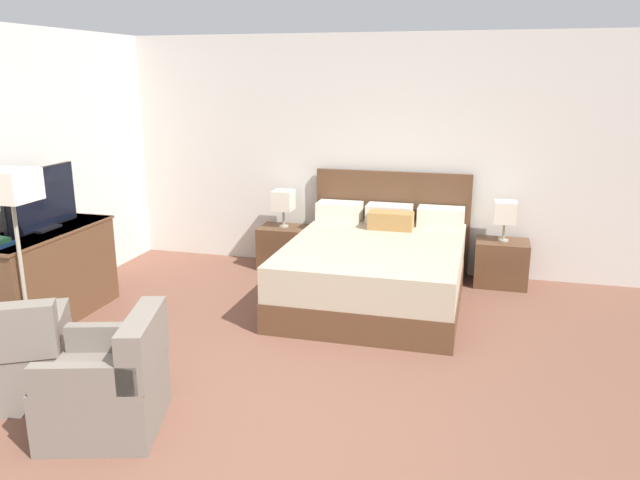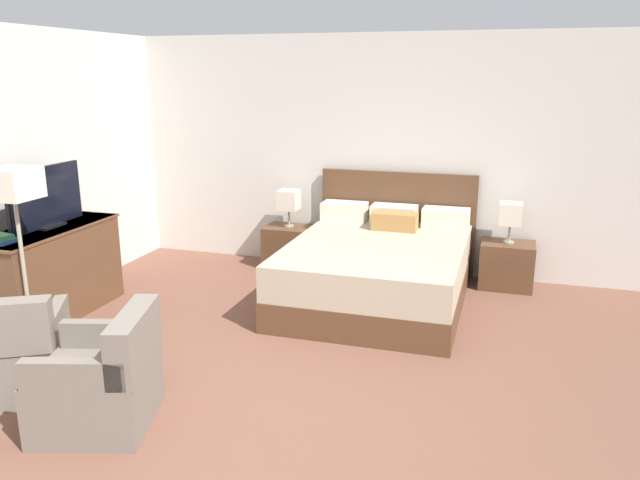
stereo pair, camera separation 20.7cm
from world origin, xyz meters
TOP-DOWN VIEW (x-y plane):
  - ground_plane at (0.00, 0.00)m, footprint 11.23×11.23m
  - wall_back at (0.00, 3.77)m, footprint 6.89×0.06m
  - wall_left at (-2.87, 1.57)m, footprint 0.06×5.54m
  - bed at (0.25, 2.69)m, footprint 1.72×2.13m
  - nightstand_left at (-0.96, 3.47)m, footprint 0.54×0.42m
  - nightstand_right at (1.46, 3.47)m, footprint 0.54×0.42m
  - table_lamp_left at (-0.96, 3.48)m, footprint 0.22×0.22m
  - table_lamp_right at (1.46, 3.48)m, footprint 0.22×0.22m
  - dresser at (-2.54, 1.41)m, footprint 0.57×1.43m
  - tv at (-2.53, 1.46)m, footprint 0.18×0.91m
  - armchair_by_window at (-1.81, 0.13)m, footprint 0.93×0.93m
  - armchair_companion at (-0.96, -0.03)m, footprint 0.85×0.85m
  - floor_lamp at (-2.20, 0.75)m, footprint 0.33×0.33m

SIDE VIEW (x-z plane):
  - ground_plane at x=0.00m, z-range 0.00..0.00m
  - nightstand_left at x=-0.96m, z-range 0.00..0.48m
  - nightstand_right at x=1.46m, z-range 0.00..0.48m
  - armchair_by_window at x=-1.81m, z-range -0.10..0.66m
  - armchair_companion at x=-0.96m, z-range -0.10..0.66m
  - bed at x=0.25m, z-range -0.24..0.90m
  - dresser at x=-2.54m, z-range 0.01..0.85m
  - table_lamp_left at x=-0.96m, z-range 0.57..1.00m
  - table_lamp_right at x=1.46m, z-range 0.57..1.00m
  - tv at x=-2.53m, z-range 0.83..1.38m
  - floor_lamp at x=-2.20m, z-range 0.51..2.00m
  - wall_back at x=0.00m, z-range 0.00..2.61m
  - wall_left at x=-2.87m, z-range 0.00..2.61m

